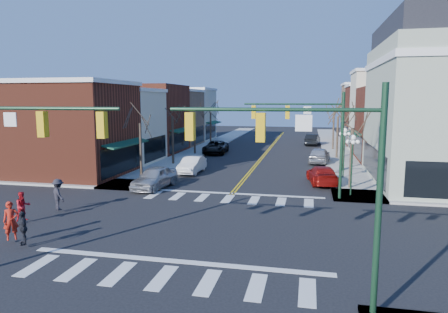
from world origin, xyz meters
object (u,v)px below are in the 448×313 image
Objects in this scene: car_left_near at (155,177)px; pedestrian_dark_a at (23,228)px; car_right_far at (313,140)px; pedestrian_red_a at (11,221)px; lamppost_midblock at (344,144)px; car_left_mid at (192,165)px; pedestrian_dark_b at (58,194)px; car_right_mid at (319,155)px; car_left_far at (216,147)px; pedestrian_red_b at (23,206)px; car_right_near at (322,175)px; lamppost_corner at (352,155)px.

car_left_near is 3.14× the size of pedestrian_dark_a.
pedestrian_red_a is (-14.06, -44.50, 0.25)m from car_right_far.
car_left_mid is at bearing 179.97° from lamppost_midblock.
lamppost_midblock reaches higher than pedestrian_dark_b.
car_right_mid is 3.19× the size of pedestrian_dark_a.
pedestrian_red_a reaches higher than car_left_far.
car_right_far is 3.08× the size of pedestrian_red_b.
lamppost_midblock reaches higher than car_right_mid.
lamppost_midblock is at bearing 0.59° from car_left_mid.
car_right_mid is at bearing 56.93° from car_left_near.
pedestrian_red_a is at bearing 136.30° from pedestrian_dark_b.
lamppost_midblock is at bearing -45.89° from car_left_far.
car_left_mid is at bearing 17.89° from pedestrian_red_b.
car_left_mid is at bearing -19.70° from car_right_near.
pedestrian_red_a is 0.98× the size of pedestrian_dark_b.
car_right_far is at bearing 13.22° from pedestrian_red_b.
car_right_mid is 1.00× the size of car_right_far.
lamppost_midblock is 25.58m from car_right_far.
car_right_far is (-2.42, 31.87, -2.15)m from lamppost_corner.
car_right_far is at bearing 42.49° from car_left_far.
pedestrian_dark_a is at bearing -95.59° from car_left_mid.
car_left_mid is 2.41× the size of pedestrian_dark_b.
car_left_near is 10.38m from pedestrian_red_b.
pedestrian_red_a is at bearing 68.41° from car_right_mid.
pedestrian_dark_a reaches higher than car_right_mid.
car_left_far is at bearing 125.74° from lamppost_corner.
car_right_mid is at bearing 0.40° from pedestrian_red_b.
pedestrian_dark_a is at bearing -94.91° from car_left_far.
pedestrian_dark_a is at bearing -65.77° from pedestrian_red_a.
car_left_near is 0.85× the size of car_left_far.
car_left_near is at bearing -92.84° from car_left_far.
pedestrian_dark_a is (-15.50, -13.05, -2.04)m from lamppost_corner.
car_right_near is at bearing 96.58° from car_right_mid.
pedestrian_red_b is at bearing 178.03° from pedestrian_dark_a.
lamppost_midblock is 15.95m from car_left_near.
car_right_mid is (-1.80, 8.27, -2.12)m from lamppost_midblock.
car_right_mid is (12.50, -5.09, 0.05)m from car_left_far.
car_right_far reaches higher than car_left_far.
car_left_mid is 19.39m from pedestrian_red_a.
car_right_near is 19.53m from pedestrian_dark_b.
lamppost_midblock is 8.73m from car_right_mid.
car_right_far is at bearing 94.34° from lamppost_corner.
car_left_mid is 0.92× the size of car_right_far.
lamppost_corner is 0.95× the size of car_left_mid.
lamppost_corner reaches higher than car_right_far.
pedestrian_dark_b is at bearing 158.79° from pedestrian_dark_a.
pedestrian_red_b is at bearing 32.90° from car_right_near.
car_right_far is at bearing -75.37° from pedestrian_dark_b.
lamppost_midblock is 0.76× the size of car_left_far.
car_right_far is 46.67m from pedestrian_red_a.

